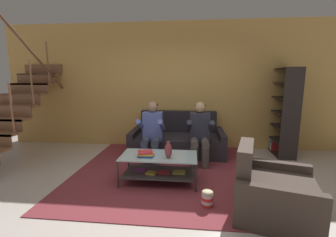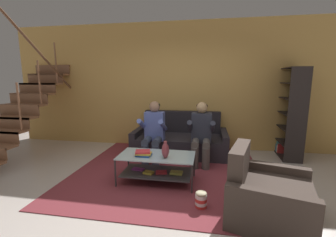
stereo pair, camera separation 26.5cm
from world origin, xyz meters
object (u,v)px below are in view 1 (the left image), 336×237
armchair (272,193)px  vase (168,150)px  popcorn_tub (207,198)px  book_stack (146,154)px  person_seated_left (152,130)px  person_seated_right (200,131)px  couch (177,140)px  coffee_table (159,164)px  bookshelf (285,116)px

armchair → vase: bearing=155.2°
popcorn_tub → book_stack: bearing=149.0°
person_seated_left → person_seated_right: bearing=0.0°
book_stack → popcorn_tub: bearing=-31.0°
book_stack → couch: bearing=76.2°
person_seated_left → popcorn_tub: person_seated_left is taller
couch → person_seated_left: bearing=-128.6°
coffee_table → couch: bearing=82.7°
person_seated_left → coffee_table: bearing=-73.5°
book_stack → armchair: (1.65, -0.63, -0.21)m
coffee_table → book_stack: 0.28m
person_seated_left → person_seated_right: (0.93, 0.00, 0.00)m
armchair → popcorn_tub: (-0.75, 0.09, -0.16)m
couch → armchair: size_ratio=1.78×
book_stack → coffee_table: bearing=21.7°
person_seated_left → armchair: size_ratio=1.06×
book_stack → bookshelf: size_ratio=0.15×
person_seated_right → book_stack: (-0.85, -0.99, -0.15)m
book_stack → armchair: size_ratio=0.24×
book_stack → bookshelf: bookshelf is taller
person_seated_left → book_stack: size_ratio=4.42×
person_seated_left → popcorn_tub: bearing=-57.5°
bookshelf → armchair: 2.67m
person_seated_left → coffee_table: size_ratio=1.01×
couch → person_seated_left: (-0.46, -0.58, 0.36)m
person_seated_right → bookshelf: (1.84, 0.77, 0.18)m
couch → coffee_table: bearing=-97.3°
couch → popcorn_tub: 2.19m
coffee_table → popcorn_tub: coffee_table is taller
bookshelf → popcorn_tub: size_ratio=8.31×
person_seated_left → armchair: person_seated_left is taller
bookshelf → person_seated_left: bearing=-164.4°
person_seated_left → armchair: 2.40m
vase → couch: bearing=88.7°
couch → book_stack: couch is taller
person_seated_left → person_seated_right: 0.93m
armchair → person_seated_right: bearing=116.2°
coffee_table → book_stack: size_ratio=4.39×
coffee_table → armchair: (1.46, -0.71, -0.02)m
book_stack → person_seated_left: bearing=94.3°
couch → bookshelf: size_ratio=1.08×
armchair → popcorn_tub: 0.77m
bookshelf → vase: bearing=-142.4°
popcorn_tub → armchair: bearing=-6.9°
coffee_table → book_stack: bearing=-158.3°
person_seated_right → popcorn_tub: (0.05, -1.54, -0.53)m
person_seated_right → bookshelf: size_ratio=0.64×
vase → coffee_table: bearing=144.5°
person_seated_right → vase: (-0.50, -1.03, -0.07)m
person_seated_right → vase: 1.14m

